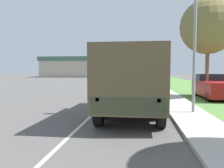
# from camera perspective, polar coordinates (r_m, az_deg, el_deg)

# --- Properties ---
(ground_plane) EXTENTS (180.00, 180.00, 0.00)m
(ground_plane) POSITION_cam_1_polar(r_m,az_deg,el_deg) (39.53, 3.92, 0.55)
(ground_plane) COLOR #565451
(lane_centre_stripe) EXTENTS (0.12, 120.00, 0.00)m
(lane_centre_stripe) POSITION_cam_1_polar(r_m,az_deg,el_deg) (39.53, 3.92, 0.55)
(lane_centre_stripe) COLOR silver
(lane_centre_stripe) RESTS_ON ground
(sidewalk_right) EXTENTS (1.80, 120.00, 0.12)m
(sidewalk_right) POSITION_cam_1_polar(r_m,az_deg,el_deg) (39.54, 10.45, 0.58)
(sidewalk_right) COLOR beige
(sidewalk_right) RESTS_ON ground
(grass_strip_right) EXTENTS (7.00, 120.00, 0.02)m
(grass_strip_right) POSITION_cam_1_polar(r_m,az_deg,el_deg) (40.04, 16.75, 0.46)
(grass_strip_right) COLOR #56843D
(grass_strip_right) RESTS_ON ground
(military_truck) EXTENTS (2.57, 7.01, 2.99)m
(military_truck) POSITION_cam_1_polar(r_m,az_deg,el_deg) (10.15, 5.12, 1.28)
(military_truck) COLOR #545B3D
(military_truck) RESTS_ON ground
(car_nearest_ahead) EXTENTS (1.77, 3.97, 1.58)m
(car_nearest_ahead) POSITION_cam_1_polar(r_m,az_deg,el_deg) (19.98, 6.89, -0.43)
(car_nearest_ahead) COLOR #B7BABF
(car_nearest_ahead) RESTS_ON ground
(car_second_ahead) EXTENTS (1.93, 4.38, 1.45)m
(car_second_ahead) POSITION_cam_1_polar(r_m,az_deg,el_deg) (29.18, 6.49, 0.75)
(car_second_ahead) COLOR #336B3D
(car_second_ahead) RESTS_ON ground
(car_third_ahead) EXTENTS (1.94, 4.14, 1.59)m
(car_third_ahead) POSITION_cam_1_polar(r_m,az_deg,el_deg) (42.84, 2.23, 1.74)
(car_third_ahead) COLOR black
(car_third_ahead) RESTS_ON ground
(pickup_truck) EXTENTS (2.09, 5.07, 1.79)m
(pickup_truck) POSITION_cam_1_polar(r_m,az_deg,el_deg) (17.97, 25.00, -0.64)
(pickup_truck) COLOR maroon
(pickup_truck) RESTS_ON grass_strip_right
(lamp_post) EXTENTS (1.69, 0.24, 6.84)m
(lamp_post) POSITION_cam_1_polar(r_m,az_deg,el_deg) (11.12, 19.80, 14.32)
(lamp_post) COLOR gray
(lamp_post) RESTS_ON sidewalk_right
(tree_mid_right) EXTENTS (4.14, 4.14, 7.44)m
(tree_mid_right) POSITION_cam_1_polar(r_m,az_deg,el_deg) (18.36, 23.83, 13.57)
(tree_mid_right) COLOR brown
(tree_mid_right) RESTS_ON grass_strip_right
(building_distant) EXTENTS (18.32, 11.54, 6.13)m
(building_distant) POSITION_cam_1_polar(r_m,az_deg,el_deg) (69.85, -10.07, 4.37)
(building_distant) COLOR #B2A893
(building_distant) RESTS_ON ground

